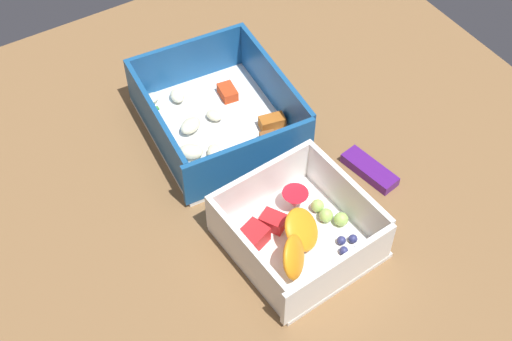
% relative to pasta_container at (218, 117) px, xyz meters
% --- Properties ---
extents(table_surface, '(0.80, 0.80, 0.02)m').
position_rel_pasta_container_xyz_m(table_surface, '(0.11, -0.01, -0.03)').
color(table_surface, brown).
rests_on(table_surface, ground).
extents(pasta_container, '(0.20, 0.18, 0.07)m').
position_rel_pasta_container_xyz_m(pasta_container, '(0.00, 0.00, 0.00)').
color(pasta_container, white).
rests_on(pasta_container, table_surface).
extents(fruit_bowl, '(0.15, 0.15, 0.06)m').
position_rel_pasta_container_xyz_m(fruit_bowl, '(0.19, -0.01, -0.00)').
color(fruit_bowl, white).
rests_on(fruit_bowl, table_surface).
extents(candy_bar, '(0.07, 0.04, 0.01)m').
position_rel_pasta_container_xyz_m(candy_bar, '(0.15, 0.11, -0.02)').
color(candy_bar, '#51197A').
rests_on(candy_bar, table_surface).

